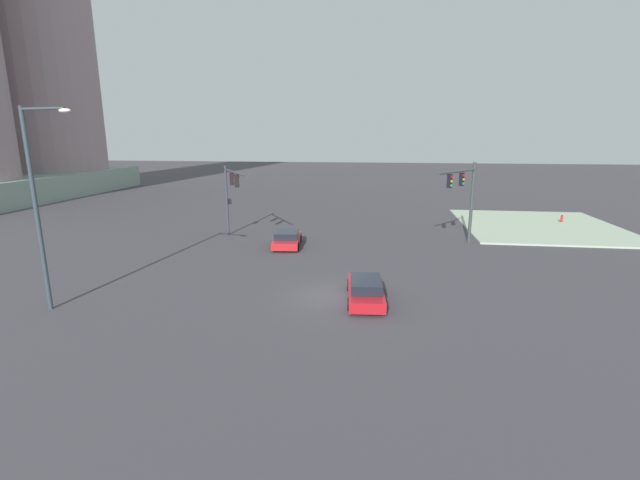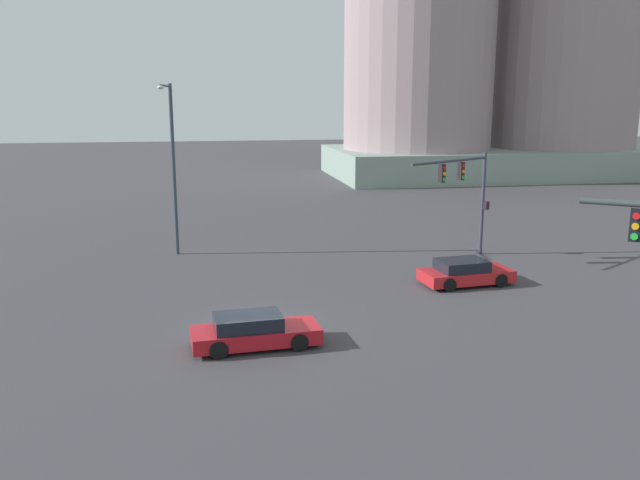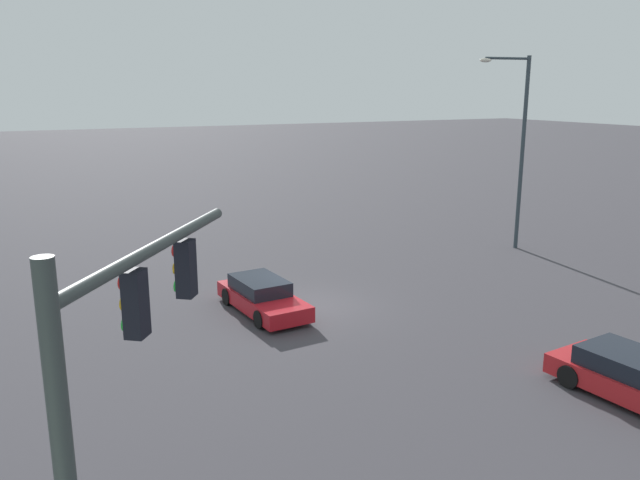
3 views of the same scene
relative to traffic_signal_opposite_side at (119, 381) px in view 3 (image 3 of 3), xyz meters
The scene contains 5 objects.
ground_plane 15.53m from the traffic_signal_opposite_side, 145.29° to the left, with size 233.47×233.47×0.00m, color #3D3B41.
traffic_signal_opposite_side is the anchor object (origin of this frame).
streetlamp_curved_arm 26.81m from the traffic_signal_opposite_side, 125.97° to the left, with size 0.67×2.77×9.48m.
sedan_car_approaching 14.78m from the traffic_signal_opposite_side, 151.41° to the left, with size 4.65×2.09×1.21m.
sedan_car_waiting_far 13.76m from the traffic_signal_opposite_side, 98.81° to the left, with size 4.48×2.34×1.21m.
Camera 3 is at (20.22, -9.55, 7.92)m, focal length 35.51 mm.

